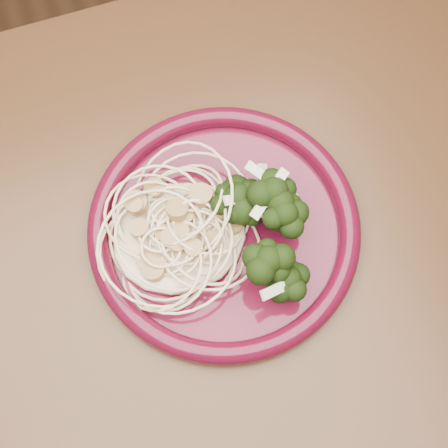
% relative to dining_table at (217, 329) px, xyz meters
% --- Properties ---
extents(dining_table, '(1.20, 0.80, 0.75)m').
position_rel_dining_table_xyz_m(dining_table, '(0.00, 0.00, 0.00)').
color(dining_table, '#472814').
rests_on(dining_table, ground).
extents(dinner_plate, '(0.31, 0.31, 0.02)m').
position_rel_dining_table_xyz_m(dinner_plate, '(0.03, 0.08, 0.11)').
color(dinner_plate, '#4D0C1D').
rests_on(dinner_plate, dining_table).
extents(spaghetti_pile, '(0.15, 0.13, 0.03)m').
position_rel_dining_table_xyz_m(spaghetti_pile, '(-0.01, 0.08, 0.12)').
color(spaghetti_pile, beige).
rests_on(spaghetti_pile, dinner_plate).
extents(scallop_cluster, '(0.13, 0.13, 0.04)m').
position_rel_dining_table_xyz_m(scallop_cluster, '(-0.01, 0.08, 0.16)').
color(scallop_cluster, '#A78048').
rests_on(scallop_cluster, spaghetti_pile).
extents(broccoli_pile, '(0.11, 0.17, 0.06)m').
position_rel_dining_table_xyz_m(broccoli_pile, '(0.09, 0.07, 0.13)').
color(broccoli_pile, black).
rests_on(broccoli_pile, dinner_plate).
extents(onion_garnish, '(0.08, 0.11, 0.05)m').
position_rel_dining_table_xyz_m(onion_garnish, '(0.09, 0.07, 0.17)').
color(onion_garnish, beige).
rests_on(onion_garnish, broccoli_pile).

